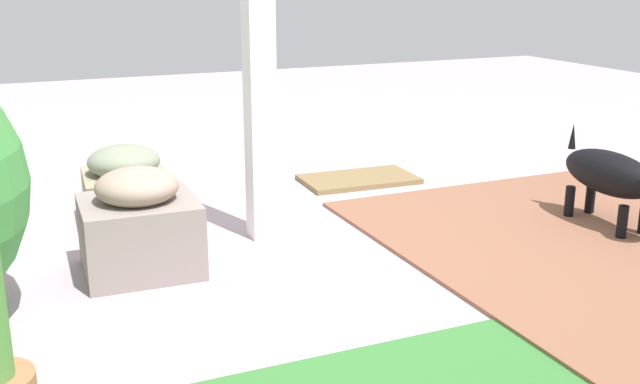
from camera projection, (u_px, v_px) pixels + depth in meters
ground_plane at (307, 243)px, 3.48m from camera, size 12.00×12.00×0.00m
brick_path at (623, 254)px, 3.32m from camera, size 1.80×2.40×0.02m
stone_planter_nearest at (126, 188)px, 3.67m from camera, size 0.41×0.46×0.40m
stone_planter_near at (140, 225)px, 3.11m from camera, size 0.48×0.44×0.44m
dog at (617, 175)px, 3.56m from camera, size 0.19×0.70×0.48m
doormat at (359, 179)px, 4.48m from camera, size 0.68×0.40×0.03m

